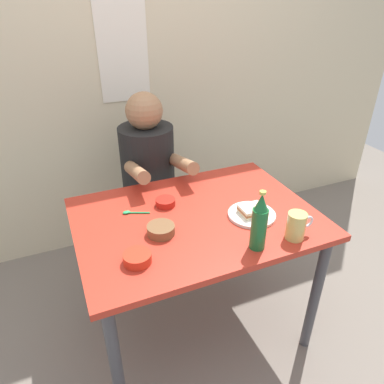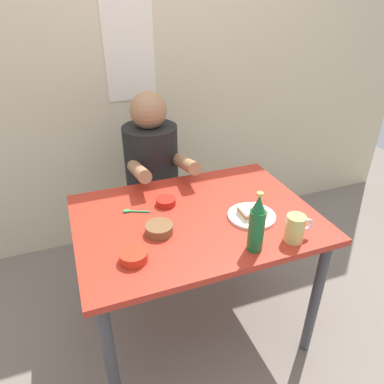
{
  "view_description": "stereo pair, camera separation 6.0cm",
  "coord_description": "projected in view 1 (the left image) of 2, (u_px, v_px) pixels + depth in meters",
  "views": [
    {
      "loc": [
        -0.55,
        -1.26,
        1.65
      ],
      "look_at": [
        0.0,
        0.05,
        0.84
      ],
      "focal_mm": 33.23,
      "sensor_mm": 36.0,
      "label": 1
    },
    {
      "loc": [
        -0.5,
        -1.28,
        1.65
      ],
      "look_at": [
        0.0,
        0.05,
        0.84
      ],
      "focal_mm": 33.23,
      "sensor_mm": 36.0,
      "label": 2
    }
  ],
  "objects": [
    {
      "name": "sambal_bowl_red",
      "position": [
        165.0,
        202.0,
        1.72
      ],
      "size": [
        0.1,
        0.1,
        0.03
      ],
      "color": "#B21E14",
      "rests_on": "dining_table"
    },
    {
      "name": "stool",
      "position": [
        151.0,
        218.0,
        2.33
      ],
      "size": [
        0.34,
        0.34,
        0.45
      ],
      "color": "#4C4C51",
      "rests_on": "ground"
    },
    {
      "name": "dining_table",
      "position": [
        196.0,
        232.0,
        1.69
      ],
      "size": [
        1.1,
        0.8,
        0.74
      ],
      "color": "#B72D1E",
      "rests_on": "ground"
    },
    {
      "name": "condiment_bowl_brown",
      "position": [
        161.0,
        229.0,
        1.51
      ],
      "size": [
        0.12,
        0.12,
        0.04
      ],
      "color": "brown",
      "rests_on": "dining_table"
    },
    {
      "name": "plate_orange",
      "position": [
        252.0,
        215.0,
        1.64
      ],
      "size": [
        0.22,
        0.22,
        0.01
      ],
      "primitive_type": "cylinder",
      "color": "silver",
      "rests_on": "dining_table"
    },
    {
      "name": "sauce_bowl_chili",
      "position": [
        137.0,
        258.0,
        1.36
      ],
      "size": [
        0.11,
        0.11,
        0.04
      ],
      "color": "red",
      "rests_on": "dining_table"
    },
    {
      "name": "beer_mug",
      "position": [
        297.0,
        226.0,
        1.47
      ],
      "size": [
        0.13,
        0.08,
        0.12
      ],
      "color": "#D1BC66",
      "rests_on": "dining_table"
    },
    {
      "name": "person_seated",
      "position": [
        148.0,
        161.0,
        2.11
      ],
      "size": [
        0.33,
        0.56,
        0.72
      ],
      "color": "black",
      "rests_on": "stool"
    },
    {
      "name": "wall_back",
      "position": [
        129.0,
        54.0,
        2.21
      ],
      "size": [
        4.4,
        0.09,
        2.6
      ],
      "color": "beige",
      "rests_on": "ground"
    },
    {
      "name": "sandwich",
      "position": [
        252.0,
        210.0,
        1.63
      ],
      "size": [
        0.11,
        0.09,
        0.04
      ],
      "color": "beige",
      "rests_on": "plate_orange"
    },
    {
      "name": "spoon",
      "position": [
        131.0,
        212.0,
        1.66
      ],
      "size": [
        0.12,
        0.06,
        0.01
      ],
      "color": "#26A559",
      "rests_on": "dining_table"
    },
    {
      "name": "beer_bottle",
      "position": [
        259.0,
        223.0,
        1.39
      ],
      "size": [
        0.06,
        0.06,
        0.26
      ],
      "color": "#19602D",
      "rests_on": "dining_table"
    },
    {
      "name": "ground_plane",
      "position": [
        195.0,
        324.0,
        2.02
      ],
      "size": [
        6.0,
        6.0,
        0.0
      ],
      "primitive_type": "plane",
      "color": "slate"
    }
  ]
}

